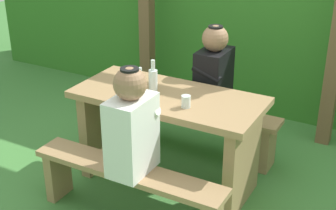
# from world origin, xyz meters

# --- Properties ---
(ground_plane) EXTENTS (12.00, 12.00, 0.00)m
(ground_plane) POSITION_xyz_m (0.00, 0.00, 0.00)
(ground_plane) COLOR #437F3B
(hedge_backdrop) EXTENTS (6.40, 0.77, 1.99)m
(hedge_backdrop) POSITION_xyz_m (0.00, 1.92, 0.99)
(hedge_backdrop) COLOR #337524
(hedge_backdrop) RESTS_ON ground_plane
(pergola_post_left) EXTENTS (0.12, 0.12, 2.12)m
(pergola_post_left) POSITION_xyz_m (-0.93, 1.25, 1.06)
(pergola_post_left) COLOR brown
(pergola_post_left) RESTS_ON ground_plane
(picnic_table) EXTENTS (1.40, 0.64, 0.75)m
(picnic_table) POSITION_xyz_m (0.00, 0.00, 0.51)
(picnic_table) COLOR #9E7A51
(picnic_table) RESTS_ON ground_plane
(bench_near) EXTENTS (1.40, 0.24, 0.42)m
(bench_near) POSITION_xyz_m (0.00, -0.56, 0.30)
(bench_near) COLOR #9E7A51
(bench_near) RESTS_ON ground_plane
(bench_far) EXTENTS (1.40, 0.24, 0.42)m
(bench_far) POSITION_xyz_m (0.00, 0.56, 0.30)
(bench_far) COLOR #9E7A51
(bench_far) RESTS_ON ground_plane
(person_white_shirt) EXTENTS (0.25, 0.35, 0.72)m
(person_white_shirt) POSITION_xyz_m (0.04, -0.56, 0.75)
(person_white_shirt) COLOR white
(person_white_shirt) RESTS_ON bench_near
(person_black_coat) EXTENTS (0.25, 0.35, 0.72)m
(person_black_coat) POSITION_xyz_m (0.12, 0.56, 0.75)
(person_black_coat) COLOR black
(person_black_coat) RESTS_ON bench_far
(drinking_glass) EXTENTS (0.06, 0.06, 0.09)m
(drinking_glass) POSITION_xyz_m (0.21, -0.14, 0.79)
(drinking_glass) COLOR silver
(drinking_glass) RESTS_ON picnic_table
(bottle_left) EXTENTS (0.07, 0.07, 0.21)m
(bottle_left) POSITION_xyz_m (-0.17, -0.11, 0.83)
(bottle_left) COLOR silver
(bottle_left) RESTS_ON picnic_table
(bottle_right) EXTENTS (0.07, 0.07, 0.25)m
(bottle_right) POSITION_xyz_m (-0.12, -0.01, 0.84)
(bottle_right) COLOR silver
(bottle_right) RESTS_ON picnic_table
(cell_phone) EXTENTS (0.14, 0.16, 0.01)m
(cell_phone) POSITION_xyz_m (-0.27, -0.08, 0.75)
(cell_phone) COLOR black
(cell_phone) RESTS_ON picnic_table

